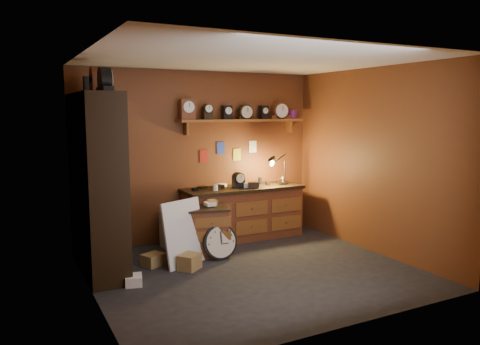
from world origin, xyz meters
The scene contains 11 objects.
floor centered at (0.00, 0.00, 0.00)m, with size 4.00×4.00×0.00m, color black.
room_shell centered at (0.04, 0.11, 1.72)m, with size 4.02×3.62×2.71m.
shelving_unit centered at (-1.79, 0.98, 1.25)m, with size 0.47×1.60×2.58m.
workbench centered at (0.62, 1.47, 0.47)m, with size 2.00×0.66×1.36m.
low_cabinet centered at (-0.26, 0.93, 0.39)m, with size 0.72×0.65×0.79m.
big_round_clock centered at (-0.17, 0.66, 0.25)m, with size 0.50×0.17×0.50m.
white_panel centered at (-0.70, 0.67, 0.00)m, with size 0.68×0.03×0.91m, color silver.
mini_fridge centered at (-0.43, 1.39, 0.29)m, with size 0.63×0.65×0.57m.
floor_box_a centered at (-1.10, 0.81, 0.08)m, with size 0.27×0.23×0.16m, color #9B7943.
floor_box_b centered at (-1.51, 0.23, 0.06)m, with size 0.20×0.24×0.12m, color white.
floor_box_c centered at (-0.71, 0.45, 0.10)m, with size 0.27×0.23×0.20m, color #9B7943.
Camera 1 is at (-2.84, -5.15, 2.08)m, focal length 35.00 mm.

